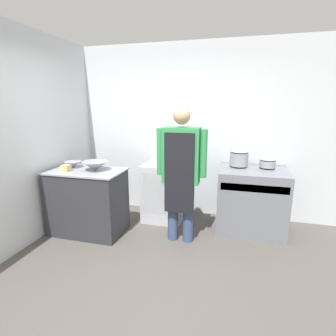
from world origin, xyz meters
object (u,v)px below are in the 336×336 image
at_px(stove, 251,200).
at_px(plastic_tub, 66,168).
at_px(fridge_unit, 165,191).
at_px(sauce_pot, 268,163).
at_px(person_cook, 181,168).
at_px(mixing_bowl, 95,166).
at_px(stock_pot, 239,158).

height_order(stove, plastic_tub, plastic_tub).
relative_size(stove, fridge_unit, 1.03).
height_order(plastic_tub, sauce_pot, sauce_pot).
relative_size(fridge_unit, person_cook, 0.51).
xyz_separation_m(fridge_unit, mixing_bowl, (-0.78, -0.70, 0.52)).
xyz_separation_m(plastic_tub, stock_pot, (2.24, 0.91, 0.08)).
distance_m(fridge_unit, person_cook, 0.93).
bearing_deg(stock_pot, stove, -31.69).
distance_m(stove, fridge_unit, 1.31).
xyz_separation_m(stove, plastic_tub, (-2.44, -0.78, 0.50)).
relative_size(stove, person_cook, 0.53).
xyz_separation_m(stove, person_cook, (-0.91, -0.58, 0.55)).
bearing_deg(stove, person_cook, -147.57).
height_order(stove, mixing_bowl, mixing_bowl).
height_order(person_cook, sauce_pot, person_cook).
distance_m(stock_pot, sauce_pot, 0.40).
relative_size(fridge_unit, sauce_pot, 4.10).
bearing_deg(person_cook, sauce_pot, 32.83).
height_order(stove, stock_pot, stock_pot).
distance_m(person_cook, stock_pot, 1.00).
xyz_separation_m(fridge_unit, person_cook, (0.40, -0.64, 0.55)).
bearing_deg(plastic_tub, person_cook, 7.50).
relative_size(fridge_unit, mixing_bowl, 2.50).
xyz_separation_m(mixing_bowl, plastic_tub, (-0.35, -0.15, -0.02)).
distance_m(mixing_bowl, sauce_pot, 2.40).
xyz_separation_m(stove, stock_pot, (-0.21, 0.13, 0.58)).
bearing_deg(person_cook, stove, 32.43).
distance_m(stove, person_cook, 1.21).
relative_size(person_cook, stock_pot, 6.74).
height_order(person_cook, mixing_bowl, person_cook).
bearing_deg(stove, stock_pot, 148.31).
xyz_separation_m(plastic_tub, sauce_pot, (2.63, 0.91, 0.03)).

